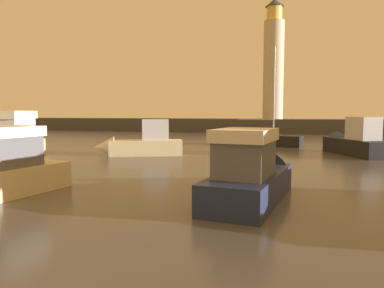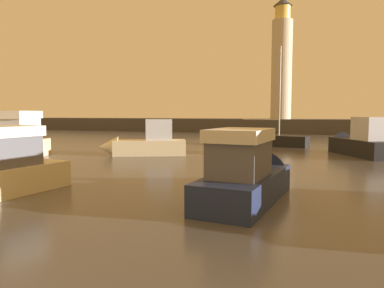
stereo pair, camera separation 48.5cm
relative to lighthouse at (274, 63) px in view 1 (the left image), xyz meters
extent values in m
plane|color=#4C4742|center=(-1.97, -26.19, -9.90)|extent=(220.00, 220.00, 0.00)
cube|color=#423F3D|center=(-1.97, 0.00, -8.93)|extent=(78.38, 6.00, 1.94)
cylinder|color=beige|center=(0.00, 0.00, -1.07)|extent=(2.85, 2.85, 13.77)
cylinder|color=#F2CC59|center=(0.00, 0.00, 6.78)|extent=(2.14, 2.14, 1.93)
cone|color=#33383D|center=(0.00, 0.00, 8.29)|extent=(2.57, 2.57, 1.10)
cube|color=black|center=(7.27, -26.91, -9.36)|extent=(3.93, 5.67, 1.08)
cone|color=black|center=(5.92, -24.05, -9.30)|extent=(2.25, 2.20, 1.73)
cube|color=silver|center=(7.58, -27.58, -8.07)|extent=(2.07, 2.39, 1.50)
cube|color=beige|center=(-13.19, -36.11, -9.34)|extent=(4.04, 7.07, 1.11)
cube|color=silver|center=(-13.51, -34.95, -8.10)|extent=(2.45, 3.13, 1.37)
cube|color=silver|center=(-13.51, -34.95, -7.17)|extent=(2.70, 3.44, 0.48)
cube|color=#595960|center=(-6.27, -43.03, -8.40)|extent=(1.80, 2.01, 1.05)
cube|color=silver|center=(-6.27, -43.03, -7.70)|extent=(1.98, 2.21, 0.37)
cube|color=#1E284C|center=(2.03, -41.68, -9.44)|extent=(2.51, 5.40, 0.92)
cone|color=#1E284C|center=(2.42, -38.64, -9.39)|extent=(1.98, 1.88, 1.78)
cube|color=#595960|center=(1.94, -42.37, -8.44)|extent=(1.73, 2.27, 1.07)
cube|color=silver|center=(1.94, -42.37, -7.72)|extent=(1.91, 2.50, 0.38)
cube|color=beige|center=(-6.24, -31.00, -9.38)|extent=(4.99, 3.18, 1.03)
cone|color=beige|center=(-8.80, -32.04, -9.33)|extent=(1.79, 1.83, 1.43)
cube|color=silver|center=(-5.65, -30.77, -8.18)|extent=(2.04, 1.72, 1.39)
cube|color=black|center=(0.92, -21.62, -9.44)|extent=(6.17, 2.91, 0.92)
cylinder|color=#B7B7BC|center=(1.51, -21.77, -5.27)|extent=(0.12, 0.12, 7.42)
cylinder|color=#B7B7BC|center=(-0.09, -21.34, -7.64)|extent=(3.22, 0.96, 0.09)
camera|label=1|loc=(3.46, -53.33, -7.04)|focal=33.93mm
camera|label=2|loc=(3.92, -53.19, -7.04)|focal=33.93mm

